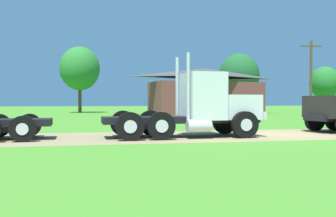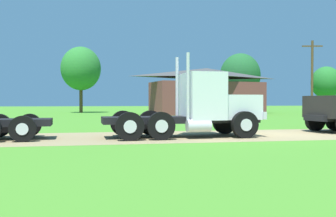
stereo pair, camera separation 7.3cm
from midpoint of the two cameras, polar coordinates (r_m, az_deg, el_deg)
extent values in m
plane|color=#488A28|center=(18.86, 16.55, -3.68)|extent=(200.00, 200.00, 0.00)
cube|color=#948159|center=(18.86, 16.55, -3.67)|extent=(120.00, 5.59, 0.01)
cube|color=black|center=(16.71, 1.81, -1.65)|extent=(6.81, 1.75, 0.28)
cube|color=white|center=(17.53, 9.89, 0.23)|extent=(1.72, 2.06, 1.08)
cube|color=silver|center=(17.90, 12.47, -0.91)|extent=(0.23, 2.20, 0.32)
cube|color=white|center=(16.96, 4.92, 1.81)|extent=(1.62, 2.34, 2.02)
cube|color=#2D3D4C|center=(17.23, 7.42, 3.14)|extent=(0.10, 1.91, 0.89)
cylinder|color=silver|center=(17.59, 1.23, 3.05)|extent=(0.14, 0.14, 2.79)
cylinder|color=silver|center=(15.84, 2.87, 3.26)|extent=(0.14, 0.14, 2.79)
cylinder|color=silver|center=(15.90, 4.45, -2.58)|extent=(1.02, 0.55, 0.52)
cylinder|color=black|center=(18.58, 8.26, -1.97)|extent=(1.14, 0.34, 1.13)
cylinder|color=silver|center=(18.73, 8.08, -1.94)|extent=(0.51, 0.06, 0.51)
cylinder|color=black|center=(16.48, 11.18, -2.37)|extent=(1.14, 0.34, 1.13)
cylinder|color=silver|center=(16.33, 11.41, -2.40)|extent=(0.51, 0.06, 0.51)
cylinder|color=black|center=(17.39, -6.78, -2.17)|extent=(1.14, 0.34, 1.13)
cylinder|color=silver|center=(17.55, -6.84, -2.14)|extent=(0.51, 0.06, 0.51)
cylinder|color=black|center=(15.13, -5.80, -2.66)|extent=(1.14, 0.34, 1.13)
cylinder|color=silver|center=(14.97, -5.72, -2.70)|extent=(0.51, 0.06, 0.51)
cylinder|color=black|center=(17.58, -2.73, -2.13)|extent=(1.14, 0.34, 1.13)
cylinder|color=silver|center=(17.74, -2.82, -2.10)|extent=(0.51, 0.06, 0.51)
cylinder|color=black|center=(15.34, -1.17, -2.60)|extent=(1.14, 0.34, 1.13)
cylinder|color=silver|center=(15.19, -1.04, -2.64)|extent=(0.51, 0.06, 0.51)
cylinder|color=black|center=(21.58, 20.82, -1.68)|extent=(1.10, 0.40, 1.07)
cylinder|color=silver|center=(21.71, 20.56, -1.66)|extent=(0.48, 0.08, 0.48)
cylinder|color=black|center=(22.36, 23.36, -1.60)|extent=(1.10, 0.40, 1.07)
cylinder|color=silver|center=(22.48, 23.10, -1.59)|extent=(0.48, 0.08, 0.48)
cylinder|color=black|center=(15.65, -20.83, -2.84)|extent=(1.02, 0.34, 1.01)
cylinder|color=silver|center=(15.49, -20.90, -2.88)|extent=(0.45, 0.06, 0.45)
cylinder|color=black|center=(17.98, -19.94, -2.33)|extent=(1.02, 0.34, 1.01)
cylinder|color=silver|center=(18.14, -19.89, -2.30)|extent=(0.45, 0.06, 0.45)
cylinder|color=silver|center=(18.31, -23.78, -2.29)|extent=(0.45, 0.06, 0.45)
cube|color=brown|center=(45.57, 5.56, 1.51)|extent=(13.29, 7.04, 3.75)
pyramid|color=#434343|center=(45.69, 5.57, 5.27)|extent=(13.96, 7.39, 1.12)
cube|color=black|center=(42.25, 4.74, 0.49)|extent=(1.79, 0.28, 2.20)
cylinder|color=brown|center=(44.70, 20.36, 4.25)|extent=(0.26, 0.26, 8.11)
cube|color=brown|center=(45.03, 20.39, 8.64)|extent=(2.18, 0.62, 0.14)
cylinder|color=#513823|center=(52.39, -12.96, 1.45)|extent=(0.44, 0.44, 3.77)
ellipsoid|color=#2B772D|center=(52.56, -12.98, 5.79)|extent=(5.25, 5.25, 5.78)
cylinder|color=#513823|center=(53.98, 10.42, 0.96)|extent=(0.44, 0.44, 2.85)
ellipsoid|color=#1F5B2A|center=(54.10, 10.43, 4.82)|extent=(5.54, 5.54, 6.09)
cylinder|color=#513823|center=(58.97, 22.13, 0.75)|extent=(0.44, 0.44, 2.52)
ellipsoid|color=#25702A|center=(59.02, 22.15, 3.58)|extent=(4.13, 4.13, 4.55)
camera|label=1|loc=(0.04, -90.12, 0.00)|focal=41.17mm
camera|label=2|loc=(0.04, 89.88, 0.00)|focal=41.17mm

